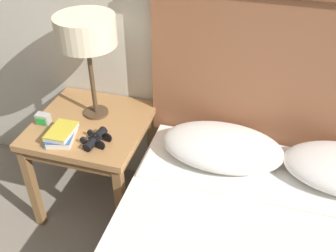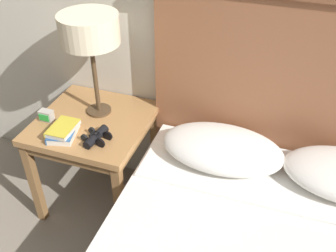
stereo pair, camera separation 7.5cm
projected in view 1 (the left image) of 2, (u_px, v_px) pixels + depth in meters
name	position (u px, v px, depth m)	size (l,w,h in m)	color
nightstand	(92.00, 134.00, 2.11)	(0.58, 0.58, 0.59)	#AD7A47
table_lamp	(86.00, 33.00, 1.85)	(0.29, 0.29, 0.54)	#4C3823
book_on_nightstand	(61.00, 136.00, 1.94)	(0.16, 0.20, 0.04)	silver
book_stacked_on_top	(61.00, 131.00, 1.92)	(0.12, 0.17, 0.03)	silver
binoculars_pair	(96.00, 139.00, 1.91)	(0.15, 0.16, 0.05)	black
alarm_clock	(43.00, 119.00, 2.03)	(0.07, 0.05, 0.06)	#B7B2A8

